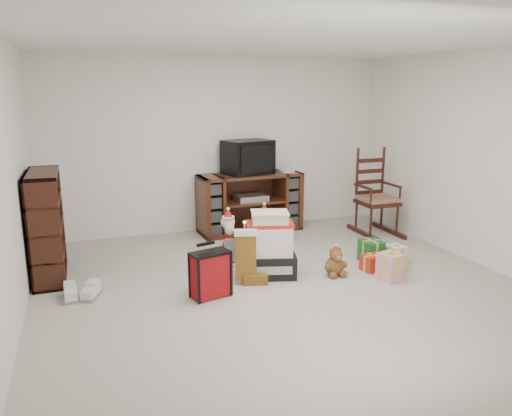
{
  "coord_description": "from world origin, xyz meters",
  "views": [
    {
      "loc": [
        -1.91,
        -4.52,
        2.02
      ],
      "look_at": [
        -0.09,
        0.6,
        0.74
      ],
      "focal_mm": 35.0,
      "sensor_mm": 36.0,
      "label": 1
    }
  ],
  "objects_px": {
    "bookshelf": "(47,228)",
    "gift_cluster": "(384,259)",
    "gift_pile": "(270,248)",
    "santa_figurine": "(264,235)",
    "teddy_bear": "(335,263)",
    "tv_stand": "(250,203)",
    "crt_television": "(248,157)",
    "red_suitcase": "(210,274)",
    "rocking_chair": "(375,203)",
    "sneaker_pair": "(81,293)",
    "mrs_claus_figurine": "(228,243)"
  },
  "relations": [
    {
      "from": "tv_stand",
      "to": "rocking_chair",
      "type": "distance_m",
      "value": 1.81
    },
    {
      "from": "santa_figurine",
      "to": "mrs_claus_figurine",
      "type": "xyz_separation_m",
      "value": [
        -0.54,
        -0.22,
        0.01
      ]
    },
    {
      "from": "rocking_chair",
      "to": "teddy_bear",
      "type": "bearing_deg",
      "value": -134.99
    },
    {
      "from": "red_suitcase",
      "to": "gift_pile",
      "type": "bearing_deg",
      "value": 11.2
    },
    {
      "from": "rocking_chair",
      "to": "crt_television",
      "type": "xyz_separation_m",
      "value": [
        -1.7,
        0.7,
        0.66
      ]
    },
    {
      "from": "tv_stand",
      "to": "santa_figurine",
      "type": "bearing_deg",
      "value": -102.83
    },
    {
      "from": "sneaker_pair",
      "to": "santa_figurine",
      "type": "bearing_deg",
      "value": 24.41
    },
    {
      "from": "tv_stand",
      "to": "teddy_bear",
      "type": "xyz_separation_m",
      "value": [
        0.3,
        -2.04,
        -0.29
      ]
    },
    {
      "from": "teddy_bear",
      "to": "sneaker_pair",
      "type": "distance_m",
      "value": 2.71
    },
    {
      "from": "gift_pile",
      "to": "crt_television",
      "type": "xyz_separation_m",
      "value": [
        0.36,
        1.81,
        0.78
      ]
    },
    {
      "from": "crt_television",
      "to": "santa_figurine",
      "type": "bearing_deg",
      "value": -114.38
    },
    {
      "from": "red_suitcase",
      "to": "mrs_claus_figurine",
      "type": "relative_size",
      "value": 0.82
    },
    {
      "from": "gift_pile",
      "to": "santa_figurine",
      "type": "distance_m",
      "value": 0.78
    },
    {
      "from": "tv_stand",
      "to": "crt_television",
      "type": "bearing_deg",
      "value": 136.1
    },
    {
      "from": "sneaker_pair",
      "to": "crt_television",
      "type": "relative_size",
      "value": 0.51
    },
    {
      "from": "sneaker_pair",
      "to": "gift_cluster",
      "type": "bearing_deg",
      "value": 1.72
    },
    {
      "from": "teddy_bear",
      "to": "santa_figurine",
      "type": "xyz_separation_m",
      "value": [
        -0.47,
        0.99,
        0.11
      ]
    },
    {
      "from": "teddy_bear",
      "to": "crt_television",
      "type": "bearing_deg",
      "value": 99.03
    },
    {
      "from": "tv_stand",
      "to": "sneaker_pair",
      "type": "xyz_separation_m",
      "value": [
        -2.39,
        -1.76,
        -0.37
      ]
    },
    {
      "from": "red_suitcase",
      "to": "sneaker_pair",
      "type": "relative_size",
      "value": 1.44
    },
    {
      "from": "gift_pile",
      "to": "teddy_bear",
      "type": "relative_size",
      "value": 2.25
    },
    {
      "from": "santa_figurine",
      "to": "mrs_claus_figurine",
      "type": "bearing_deg",
      "value": -157.39
    },
    {
      "from": "rocking_chair",
      "to": "sneaker_pair",
      "type": "height_order",
      "value": "rocking_chair"
    },
    {
      "from": "bookshelf",
      "to": "teddy_bear",
      "type": "xyz_separation_m",
      "value": [
        3.0,
        -1.01,
        -0.43
      ]
    },
    {
      "from": "rocking_chair",
      "to": "gift_cluster",
      "type": "distance_m",
      "value": 1.59
    },
    {
      "from": "bookshelf",
      "to": "teddy_bear",
      "type": "height_order",
      "value": "bookshelf"
    },
    {
      "from": "red_suitcase",
      "to": "crt_television",
      "type": "bearing_deg",
      "value": 48.03
    },
    {
      "from": "bookshelf",
      "to": "gift_cluster",
      "type": "distance_m",
      "value": 3.8
    },
    {
      "from": "tv_stand",
      "to": "gift_pile",
      "type": "xyz_separation_m",
      "value": [
        -0.38,
        -1.79,
        -0.11
      ]
    },
    {
      "from": "bookshelf",
      "to": "santa_figurine",
      "type": "bearing_deg",
      "value": -0.48
    },
    {
      "from": "red_suitcase",
      "to": "crt_television",
      "type": "xyz_separation_m",
      "value": [
        1.13,
        2.19,
        0.85
      ]
    },
    {
      "from": "bookshelf",
      "to": "gift_cluster",
      "type": "relative_size",
      "value": 1.53
    },
    {
      "from": "rocking_chair",
      "to": "sneaker_pair",
      "type": "distance_m",
      "value": 4.22
    },
    {
      "from": "red_suitcase",
      "to": "tv_stand",
      "type": "bearing_deg",
      "value": 47.36
    },
    {
      "from": "red_suitcase",
      "to": "gift_cluster",
      "type": "xyz_separation_m",
      "value": [
        2.09,
        0.12,
        -0.12
      ]
    },
    {
      "from": "red_suitcase",
      "to": "gift_cluster",
      "type": "relative_size",
      "value": 0.72
    },
    {
      "from": "santa_figurine",
      "to": "gift_cluster",
      "type": "distance_m",
      "value": 1.5
    },
    {
      "from": "bookshelf",
      "to": "sneaker_pair",
      "type": "distance_m",
      "value": 0.94
    },
    {
      "from": "tv_stand",
      "to": "sneaker_pair",
      "type": "height_order",
      "value": "tv_stand"
    },
    {
      "from": "mrs_claus_figurine",
      "to": "crt_television",
      "type": "xyz_separation_m",
      "value": [
        0.68,
        1.29,
        0.84
      ]
    },
    {
      "from": "gift_pile",
      "to": "santa_figurine",
      "type": "relative_size",
      "value": 1.1
    },
    {
      "from": "crt_television",
      "to": "sneaker_pair",
      "type": "bearing_deg",
      "value": -159.67
    },
    {
      "from": "gift_pile",
      "to": "mrs_claus_figurine",
      "type": "bearing_deg",
      "value": 137.71
    },
    {
      "from": "rocking_chair",
      "to": "gift_cluster",
      "type": "relative_size",
      "value": 1.65
    },
    {
      "from": "gift_pile",
      "to": "sneaker_pair",
      "type": "relative_size",
      "value": 1.86
    },
    {
      "from": "teddy_bear",
      "to": "red_suitcase",
      "type": "bearing_deg",
      "value": -175.18
    },
    {
      "from": "gift_cluster",
      "to": "crt_television",
      "type": "relative_size",
      "value": 1.02
    },
    {
      "from": "tv_stand",
      "to": "red_suitcase",
      "type": "bearing_deg",
      "value": -121.79
    },
    {
      "from": "tv_stand",
      "to": "mrs_claus_figurine",
      "type": "height_order",
      "value": "tv_stand"
    },
    {
      "from": "bookshelf",
      "to": "gift_pile",
      "type": "xyz_separation_m",
      "value": [
        2.31,
        -0.76,
        -0.26
      ]
    }
  ]
}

